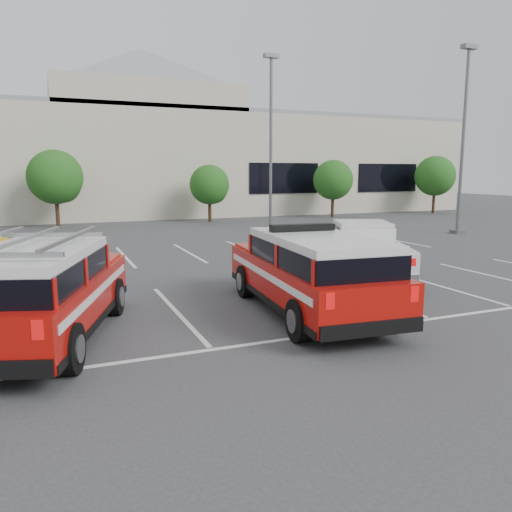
{
  "coord_description": "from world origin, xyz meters",
  "views": [
    {
      "loc": [
        -5.46,
        -11.76,
        3.41
      ],
      "look_at": [
        -0.04,
        1.31,
        1.05
      ],
      "focal_mm": 35.0,
      "sensor_mm": 36.0,
      "label": 1
    }
  ],
  "objects_px": {
    "light_pole_right": "(463,141)",
    "fire_chief_suv": "(310,278)",
    "tree_far_right": "(435,177)",
    "tree_mid_right": "(210,186)",
    "convention_building": "(119,157)",
    "light_pole_mid": "(271,143)",
    "tree_mid_left": "(57,179)",
    "tree_right": "(334,181)",
    "ladder_suv": "(42,300)",
    "white_pickup": "(364,254)"
  },
  "relations": [
    {
      "from": "light_pole_right",
      "to": "fire_chief_suv",
      "type": "distance_m",
      "value": 19.83
    },
    {
      "from": "tree_far_right",
      "to": "light_pole_right",
      "type": "height_order",
      "value": "light_pole_right"
    },
    {
      "from": "tree_mid_right",
      "to": "tree_far_right",
      "type": "height_order",
      "value": "tree_far_right"
    },
    {
      "from": "tree_far_right",
      "to": "tree_mid_right",
      "type": "bearing_deg",
      "value": -180.0
    },
    {
      "from": "convention_building",
      "to": "light_pole_mid",
      "type": "xyz_separation_m",
      "value": [
        6.82,
        -15.86,
        0.47
      ]
    },
    {
      "from": "tree_mid_left",
      "to": "tree_right",
      "type": "height_order",
      "value": "tree_mid_left"
    },
    {
      "from": "fire_chief_suv",
      "to": "tree_far_right",
      "type": "bearing_deg",
      "value": 48.27
    },
    {
      "from": "tree_mid_left",
      "to": "ladder_suv",
      "type": "distance_m",
      "value": 23.27
    },
    {
      "from": "convention_building",
      "to": "tree_mid_left",
      "type": "xyz_separation_m",
      "value": [
        -5.09,
        -9.82,
        -1.68
      ]
    },
    {
      "from": "tree_mid_right",
      "to": "white_pickup",
      "type": "relative_size",
      "value": 0.66
    },
    {
      "from": "fire_chief_suv",
      "to": "ladder_suv",
      "type": "xyz_separation_m",
      "value": [
        -6.0,
        0.2,
        0.01
      ]
    },
    {
      "from": "convention_building",
      "to": "tree_mid_right",
      "type": "distance_m",
      "value": 11.2
    },
    {
      "from": "light_pole_right",
      "to": "ladder_suv",
      "type": "distance_m",
      "value": 24.76
    },
    {
      "from": "fire_chief_suv",
      "to": "white_pickup",
      "type": "relative_size",
      "value": 1.04
    },
    {
      "from": "convention_building",
      "to": "fire_chief_suv",
      "type": "relative_size",
      "value": 9.53
    },
    {
      "from": "tree_mid_right",
      "to": "fire_chief_suv",
      "type": "bearing_deg",
      "value": -101.62
    },
    {
      "from": "tree_mid_left",
      "to": "tree_far_right",
      "type": "distance_m",
      "value": 30.0
    },
    {
      "from": "light_pole_right",
      "to": "tree_mid_left",
      "type": "bearing_deg",
      "value": 150.05
    },
    {
      "from": "tree_mid_left",
      "to": "light_pole_mid",
      "type": "distance_m",
      "value": 13.53
    },
    {
      "from": "tree_mid_left",
      "to": "tree_far_right",
      "type": "xyz_separation_m",
      "value": [
        30.0,
        0.0,
        0.0
      ]
    },
    {
      "from": "light_pole_mid",
      "to": "tree_mid_right",
      "type": "bearing_deg",
      "value": 107.52
    },
    {
      "from": "convention_building",
      "to": "light_pole_right",
      "type": "distance_m",
      "value": 26.99
    },
    {
      "from": "fire_chief_suv",
      "to": "light_pole_mid",
      "type": "bearing_deg",
      "value": 73.8
    },
    {
      "from": "tree_mid_right",
      "to": "light_pole_mid",
      "type": "relative_size",
      "value": 0.39
    },
    {
      "from": "convention_building",
      "to": "ladder_suv",
      "type": "height_order",
      "value": "convention_building"
    },
    {
      "from": "tree_far_right",
      "to": "white_pickup",
      "type": "bearing_deg",
      "value": -136.36
    },
    {
      "from": "tree_right",
      "to": "tree_far_right",
      "type": "relative_size",
      "value": 0.91
    },
    {
      "from": "convention_building",
      "to": "white_pickup",
      "type": "bearing_deg",
      "value": -82.1
    },
    {
      "from": "fire_chief_suv",
      "to": "white_pickup",
      "type": "bearing_deg",
      "value": 46.34
    },
    {
      "from": "convention_building",
      "to": "ladder_suv",
      "type": "relative_size",
      "value": 9.85
    },
    {
      "from": "ladder_suv",
      "to": "convention_building",
      "type": "bearing_deg",
      "value": 98.34
    },
    {
      "from": "white_pickup",
      "to": "ladder_suv",
      "type": "relative_size",
      "value": 0.99
    },
    {
      "from": "white_pickup",
      "to": "fire_chief_suv",
      "type": "bearing_deg",
      "value": -115.09
    },
    {
      "from": "convention_building",
      "to": "tree_far_right",
      "type": "xyz_separation_m",
      "value": [
        24.91,
        -9.82,
        -1.68
      ]
    },
    {
      "from": "light_pole_mid",
      "to": "convention_building",
      "type": "bearing_deg",
      "value": 113.26
    },
    {
      "from": "tree_right",
      "to": "ladder_suv",
      "type": "relative_size",
      "value": 0.73
    },
    {
      "from": "tree_far_right",
      "to": "fire_chief_suv",
      "type": "relative_size",
      "value": 0.77
    },
    {
      "from": "tree_right",
      "to": "fire_chief_suv",
      "type": "bearing_deg",
      "value": -122.37
    },
    {
      "from": "white_pickup",
      "to": "ladder_suv",
      "type": "xyz_separation_m",
      "value": [
        -10.01,
        -3.32,
        0.19
      ]
    },
    {
      "from": "light_pole_mid",
      "to": "light_pole_right",
      "type": "bearing_deg",
      "value": -33.69
    },
    {
      "from": "ladder_suv",
      "to": "fire_chief_suv",
      "type": "bearing_deg",
      "value": 16.55
    },
    {
      "from": "tree_mid_left",
      "to": "tree_right",
      "type": "bearing_deg",
      "value": -0.0
    },
    {
      "from": "convention_building",
      "to": "tree_far_right",
      "type": "bearing_deg",
      "value": -21.51
    },
    {
      "from": "tree_far_right",
      "to": "ladder_suv",
      "type": "relative_size",
      "value": 0.8
    },
    {
      "from": "tree_mid_left",
      "to": "ladder_suv",
      "type": "relative_size",
      "value": 0.8
    },
    {
      "from": "tree_far_right",
      "to": "ladder_suv",
      "type": "xyz_separation_m",
      "value": [
        -30.81,
        -23.15,
        -2.15
      ]
    },
    {
      "from": "light_pole_right",
      "to": "white_pickup",
      "type": "relative_size",
      "value": 1.69
    },
    {
      "from": "convention_building",
      "to": "tree_mid_right",
      "type": "bearing_deg",
      "value": -63.43
    },
    {
      "from": "tree_right",
      "to": "light_pole_mid",
      "type": "xyz_separation_m",
      "value": [
        -8.09,
        -6.05,
        2.41
      ]
    },
    {
      "from": "fire_chief_suv",
      "to": "white_pickup",
      "type": "height_order",
      "value": "fire_chief_suv"
    }
  ]
}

